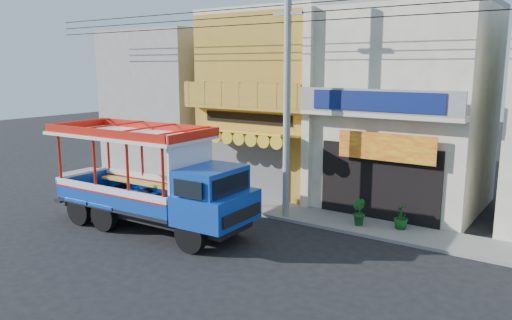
{
  "coord_description": "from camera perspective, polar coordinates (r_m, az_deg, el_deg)",
  "views": [
    {
      "loc": [
        8.52,
        -12.45,
        5.75
      ],
      "look_at": [
        -1.83,
        2.5,
        2.33
      ],
      "focal_mm": 35.0,
      "sensor_mm": 36.0,
      "label": 1
    }
  ],
  "objects": [
    {
      "name": "utility_pole",
      "position": [
        18.34,
        3.98,
        8.39
      ],
      "size": [
        28.0,
        0.26,
        9.0
      ],
      "color": "gray",
      "rests_on": "ground"
    },
    {
      "name": "filler_building_left",
      "position": [
        28.34,
        -9.0,
        6.58
      ],
      "size": [
        6.0,
        6.0,
        7.6
      ],
      "primitive_type": "cube",
      "color": "gray",
      "rests_on": "ground"
    },
    {
      "name": "party_pilaster",
      "position": [
        19.82,
        5.88,
        5.53
      ],
      "size": [
        0.35,
        0.3,
        8.0
      ],
      "primitive_type": "cube",
      "color": "#B7AF96",
      "rests_on": "ground"
    },
    {
      "name": "potted_plant_b",
      "position": [
        18.39,
        11.63,
        -5.85
      ],
      "size": [
        0.67,
        0.65,
        0.95
      ],
      "primitive_type": "imported",
      "rotation": [
        0.0,
        0.0,
        2.47
      ],
      "color": "#154C16",
      "rests_on": "sidewalk"
    },
    {
      "name": "sidewalk",
      "position": [
        19.38,
        7.04,
        -6.5
      ],
      "size": [
        30.0,
        2.0,
        0.12
      ],
      "primitive_type": "cube",
      "color": "slate",
      "rests_on": "ground"
    },
    {
      "name": "shophouse_left",
      "position": [
        24.0,
        3.19,
        6.72
      ],
      "size": [
        6.0,
        7.5,
        8.24
      ],
      "color": "#A37924",
      "rests_on": "ground"
    },
    {
      "name": "ground",
      "position": [
        16.15,
        0.29,
        -10.21
      ],
      "size": [
        90.0,
        90.0,
        0.0
      ],
      "primitive_type": "plane",
      "color": "black",
      "rests_on": "ground"
    },
    {
      "name": "potted_plant_c",
      "position": [
        18.33,
        16.26,
        -6.22
      ],
      "size": [
        0.56,
        0.56,
        0.89
      ],
      "primitive_type": "imported",
      "rotation": [
        0.0,
        0.0,
        4.58
      ],
      "color": "#154C16",
      "rests_on": "sidewalk"
    },
    {
      "name": "songthaew_truck",
      "position": [
        17.62,
        -10.63,
        -2.57
      ],
      "size": [
        7.99,
        2.93,
        3.69
      ],
      "color": "black",
      "rests_on": "ground"
    },
    {
      "name": "green_sign",
      "position": [
        23.41,
        -8.38,
        -2.23
      ],
      "size": [
        0.7,
        0.47,
        1.09
      ],
      "color": "black",
      "rests_on": "sidewalk"
    },
    {
      "name": "shophouse_right",
      "position": [
        21.49,
        17.03,
        5.81
      ],
      "size": [
        6.0,
        6.75,
        8.24
      ],
      "color": "#B7AF96",
      "rests_on": "ground"
    }
  ]
}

